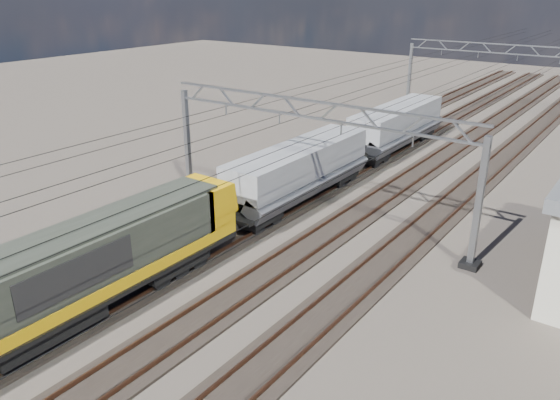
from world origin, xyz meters
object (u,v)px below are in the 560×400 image
Objects in this scene: hopper_wagon_mid at (397,124)px; catenary_gantry_far at (495,75)px; locomotive at (35,289)px; catenary_gantry_mid at (309,157)px; hopper_wagon_lead at (299,169)px.

catenary_gantry_far is at bearing 84.20° from hopper_wagon_mid.
hopper_wagon_mid is at bearing 90.00° from locomotive.
locomotive reaches higher than hopper_wagon_mid.
locomotive is (-2.00, -15.59, -1.58)m from catenary_gantry_mid.
hopper_wagon_lead is 14.20m from hopper_wagon_mid.
hopper_wagon_mid is at bearing -95.80° from catenary_gantry_far.
catenary_gantry_far reaches higher than locomotive.
catenary_gantry_far is 34.00m from hopper_wagon_lead.
catenary_gantry_mid is 1.00× the size of catenary_gantry_far.
hopper_wagon_lead is at bearing -90.00° from hopper_wagon_mid.
catenary_gantry_mid is at bearing -83.01° from hopper_wagon_mid.
catenary_gantry_mid reaches higher than hopper_wagon_mid.
hopper_wagon_mid is (-2.00, -19.70, -1.67)m from catenary_gantry_far.
hopper_wagon_mid is (-2.00, 16.30, -1.67)m from catenary_gantry_mid.
hopper_wagon_lead is at bearing 90.00° from locomotive.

